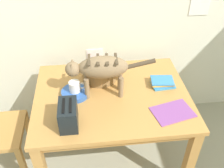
% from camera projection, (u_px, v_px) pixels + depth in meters
% --- Properties ---
extents(dining_table, '(1.19, 0.92, 0.72)m').
position_uv_depth(dining_table, '(112.00, 103.00, 2.05)').
color(dining_table, '#BA8442').
rests_on(dining_table, ground_plane).
extents(cat, '(0.65, 0.17, 0.33)m').
position_uv_depth(cat, '(100.00, 69.00, 1.85)').
color(cat, '#886E4D').
rests_on(cat, dining_table).
extents(saucer_bowl, '(0.21, 0.21, 0.04)m').
position_uv_depth(saucer_bowl, '(75.00, 93.00, 1.98)').
color(saucer_bowl, '#2F5CB1').
rests_on(saucer_bowl, dining_table).
extents(coffee_mug, '(0.13, 0.09, 0.08)m').
position_uv_depth(coffee_mug, '(75.00, 87.00, 1.94)').
color(coffee_mug, white).
rests_on(coffee_mug, saucer_bowl).
extents(magazine, '(0.32, 0.26, 0.01)m').
position_uv_depth(magazine, '(173.00, 112.00, 1.83)').
color(magazine, '#874894').
rests_on(magazine, dining_table).
extents(book_stack, '(0.20, 0.15, 0.05)m').
position_uv_depth(book_stack, '(162.00, 82.00, 2.07)').
color(book_stack, '#3C8BC4').
rests_on(book_stack, dining_table).
extents(wicker_basket, '(0.29, 0.29, 0.10)m').
position_uv_depth(wicker_basket, '(100.00, 72.00, 2.13)').
color(wicker_basket, olive).
rests_on(wicker_basket, dining_table).
extents(toaster, '(0.12, 0.20, 0.18)m').
position_uv_depth(toaster, '(68.00, 115.00, 1.69)').
color(toaster, black).
rests_on(toaster, dining_table).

